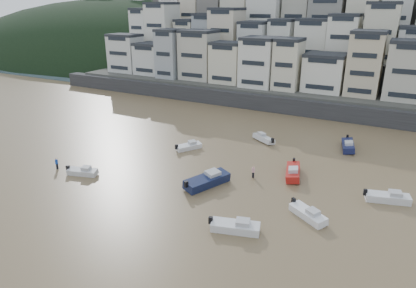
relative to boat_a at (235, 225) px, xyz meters
The scene contains 15 objects.
sea_strip 178.25m from the boat_a, 134.30° to the left, with size 340.00×340.00×0.00m, color #495B69.
harbor_wall 47.80m from the boat_a, 95.38° to the left, with size 140.00×3.00×3.50m, color #38383A.
hillside 88.27m from the boat_a, 89.83° to the left, with size 141.04×66.00×50.00m.
headland 160.65m from the boat_a, 132.96° to the left, with size 216.00×135.00×53.33m.
boat_a is the anchor object (origin of this frame).
boat_b 8.80m from the boat_a, 45.44° to the left, with size 5.27×1.72×1.44m, color white, non-canonical shape.
boat_c 11.10m from the boat_a, 134.05° to the left, with size 7.25×2.37×1.98m, color #141C3F, non-canonical shape.
boat_d 20.20m from the boat_a, 46.65° to the left, with size 5.62×1.84×1.53m, color silver, non-canonical shape.
boat_e 16.30m from the boat_a, 84.37° to the left, with size 6.22×2.04×1.70m, color #AC1A15, non-canonical shape.
boat_f 24.65m from the boat_a, 132.50° to the left, with size 4.80×1.57×1.31m, color white, non-canonical shape.
boat_h 28.59m from the boat_a, 104.08° to the left, with size 5.12×1.68×1.40m, color silver, non-canonical shape.
boat_i 31.50m from the boat_a, 77.59° to the left, with size 6.18×2.02×1.68m, color #151A42, non-canonical shape.
boat_j 25.01m from the boat_a, behind, with size 4.71×1.54×1.28m, color silver, non-canonical shape.
person_blue 29.77m from the boat_a, behind, with size 0.44×0.44×1.74m, color #1843B4, non-canonical shape.
person_pink 13.56m from the boat_a, 103.62° to the left, with size 0.44×0.44×1.74m, color pink, non-canonical shape.
Camera 1 is at (27.81, -13.69, 22.77)m, focal length 32.00 mm.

